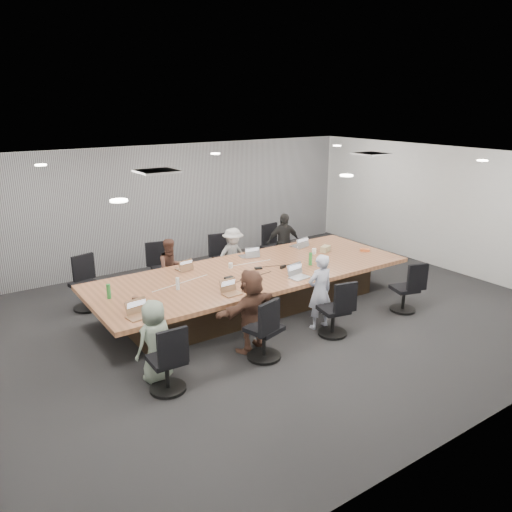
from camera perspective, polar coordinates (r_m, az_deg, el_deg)
floor at (r=9.13m, az=1.43°, el=-6.93°), size 10.00×8.00×0.00m
ceiling at (r=8.38m, az=1.57°, el=10.82°), size 10.00×8.00×0.00m
wall_back at (r=12.03m, az=-9.76°, el=5.81°), size 10.00×0.00×2.80m
wall_front at (r=6.07m, az=24.31°, el=-7.06°), size 10.00×0.00×2.80m
wall_right at (r=12.19m, az=21.02°, el=5.05°), size 0.00×8.00×2.80m
curtain at (r=11.96m, az=-9.59°, el=5.75°), size 9.80×0.04×2.80m
conference_table at (r=9.35m, az=-0.35°, el=-3.65°), size 6.00×2.20×0.74m
chair_0 at (r=9.82m, az=-18.88°, el=-3.57°), size 0.66×0.66×0.81m
chair_1 at (r=10.30m, az=-10.41°, el=-1.86°), size 0.68×0.68×0.83m
chair_2 at (r=10.92m, az=-3.60°, el=-0.68°), size 0.61×0.61×0.76m
chair_3 at (r=11.62m, az=2.08°, el=0.60°), size 0.60×0.60×0.82m
chair_4 at (r=6.90m, az=-10.17°, el=-12.14°), size 0.54×0.54×0.77m
chair_5 at (r=7.57m, az=0.92°, el=-8.85°), size 0.68×0.68×0.81m
chair_6 at (r=8.40m, az=8.82°, el=-6.55°), size 0.60×0.60×0.75m
chair_7 at (r=9.62m, az=16.56°, el=-4.02°), size 0.62×0.62×0.73m
person_1 at (r=9.93m, az=-9.64°, el=-1.41°), size 0.59×0.46×1.20m
laptop_1 at (r=9.41m, az=-8.27°, el=-1.45°), size 0.31×0.23×0.02m
person_2 at (r=10.56m, az=-2.65°, el=-0.01°), size 0.81×0.50×1.21m
laptop_2 at (r=10.08m, az=-1.01°, el=0.00°), size 0.34×0.26×0.02m
person_3 at (r=11.27m, az=3.15°, el=1.50°), size 0.86×0.51×1.36m
laptop_3 at (r=10.84m, az=4.92°, el=1.19°), size 0.38×0.29×0.02m
person_4 at (r=7.09m, az=-11.45°, el=-9.49°), size 0.65×0.51×1.18m
laptop_4 at (r=7.49m, az=-13.20°, el=-6.77°), size 0.37×0.28×0.02m
person_5 at (r=7.73m, az=-0.57°, el=-6.21°), size 1.29×0.68×1.32m
laptop_5 at (r=8.12m, az=-2.74°, el=-4.36°), size 0.31×0.22×0.02m
person_6 at (r=8.53m, az=7.31°, el=-4.06°), size 0.50×0.35×1.32m
laptop_6 at (r=8.89m, az=4.99°, el=-2.47°), size 0.38×0.28×0.02m
bottle_green_left at (r=8.26m, az=-16.48°, el=-3.89°), size 0.07×0.07×0.24m
bottle_green_right at (r=9.57m, az=6.25°, el=-0.34°), size 0.08×0.08×0.24m
bottle_clear at (r=8.39m, az=-8.94°, el=-3.15°), size 0.08×0.08×0.21m
cup_white_far at (r=9.39m, az=-2.92°, el=-1.08°), size 0.09×0.09×0.10m
cup_white_near at (r=10.31m, az=6.65°, el=0.56°), size 0.12×0.12×0.11m
mug_brown at (r=7.95m, az=-13.63°, el=-4.95°), size 0.11×0.11×0.12m
mic_left at (r=8.83m, az=-3.08°, el=-2.51°), size 0.16×0.11×0.03m
mic_right at (r=9.33m, az=0.27°, el=-1.40°), size 0.16×0.13×0.03m
stapler at (r=9.37m, az=3.10°, el=-1.25°), size 0.15×0.07×0.05m
canvas_bag at (r=10.48m, az=7.93°, el=0.81°), size 0.27×0.23×0.12m
snack_packet at (r=10.69m, az=12.33°, el=0.68°), size 0.23×0.23×0.04m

